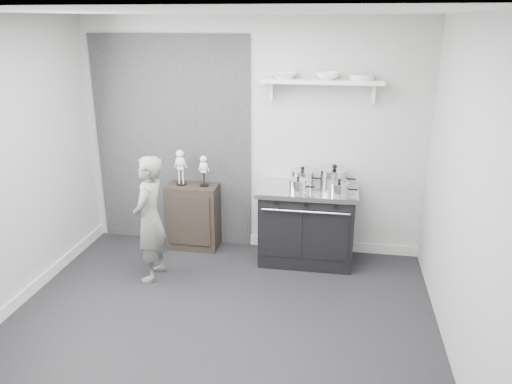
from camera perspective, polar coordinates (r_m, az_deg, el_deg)
ground at (r=4.72m, az=-4.56°, el=-15.00°), size 4.00×4.00×0.00m
room_shell at (r=4.20m, az=-5.83°, el=5.17°), size 4.02×3.62×2.71m
wall_shelf at (r=5.50m, az=7.56°, el=12.31°), size 1.30×0.26×0.24m
stove at (r=5.71m, az=5.83°, el=-3.68°), size 1.10×0.68×0.88m
side_cabinet at (r=6.08m, az=-7.17°, el=-2.75°), size 0.61×0.36×0.79m
child at (r=5.32m, az=-12.02°, el=-3.04°), size 0.34×0.50×1.35m
pot_back_left at (r=5.67m, az=5.32°, el=1.74°), size 0.35×0.26×0.20m
pot_back_right at (r=5.62m, az=8.91°, el=1.66°), size 0.40×0.32×0.25m
pot_front_right at (r=5.38m, az=9.47°, el=0.45°), size 0.31×0.22×0.17m
pot_front_center at (r=5.40m, az=4.83°, el=0.76°), size 0.28×0.19×0.17m
skeleton_full at (r=5.91m, az=-8.63°, el=3.10°), size 0.14×0.09×0.49m
skeleton_torso at (r=5.84m, az=-6.00°, el=2.67°), size 0.12×0.08×0.42m
bowl_large at (r=5.51m, az=3.29°, el=13.15°), size 0.28×0.28×0.07m
bowl_small at (r=5.48m, az=8.18°, el=13.00°), size 0.25×0.25×0.08m
plate_stack at (r=5.48m, az=12.00°, el=12.70°), size 0.26×0.26×0.06m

